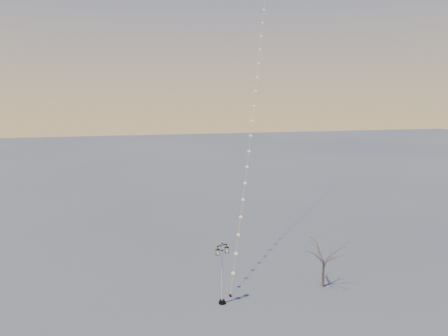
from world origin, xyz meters
name	(u,v)px	position (x,y,z in m)	size (l,w,h in m)	color
ground	(244,309)	(0.00, 0.00, 0.00)	(300.00, 300.00, 0.00)	#555556
street_lamp	(222,270)	(-1.46, 1.16, 2.76)	(1.21, 0.72, 4.98)	black
bare_tree	(324,255)	(7.58, 1.95, 2.79)	(2.42, 2.42, 4.01)	brown
kite_train	(257,50)	(7.00, 18.82, 21.37)	(15.71, 34.05, 42.95)	black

